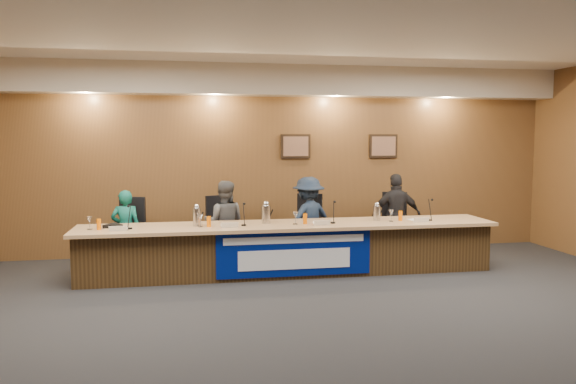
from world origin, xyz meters
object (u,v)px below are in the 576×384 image
Objects in this scene: carafe_left at (197,217)px; carafe_mid at (266,214)px; panelist_a at (126,229)px; office_chair_c at (307,231)px; dais_body at (289,250)px; speakerphone at (113,226)px; office_chair_a at (127,237)px; panelist_c at (308,219)px; banner at (295,254)px; carafe_right at (377,213)px; panelist_d at (396,216)px; office_chair_b at (224,234)px; office_chair_d at (394,228)px; panelist_b at (224,223)px.

carafe_left is 1.01m from carafe_mid.
panelist_a reaches higher than carafe_mid.
carafe_left reaches higher than office_chair_c.
speakerphone reaches higher than dais_body.
office_chair_a is 1.50× the size of speakerphone.
panelist_c is at bearing 22.89° from carafe_left.
office_chair_c is (0.00, 0.10, -0.21)m from panelist_c.
banner reaches higher than dais_body.
speakerphone is (-2.50, 0.05, 0.43)m from dais_body.
carafe_mid is 1.17× the size of carafe_right.
banner is at bearing -10.51° from speakerphone.
carafe_right is at bearing 0.53° from dais_body.
banner is 2.28m from panelist_d.
office_chair_b and office_chair_d have the same top height.
panelist_a is 3.79× the size of speakerphone.
panelist_d is (1.94, 0.72, 0.35)m from dais_body.
dais_body is 0.42m from banner.
banner reaches higher than office_chair_d.
banner is 0.75m from carafe_mid.
dais_body is 26.82× the size of carafe_right.
panelist_a is 1.50m from panelist_b.
banner is 4.58× the size of office_chair_b.
panelist_b is 1.51m from office_chair_a.
carafe_right is at bearing 7.94° from office_chair_a.
panelist_d reaches higher than office_chair_c.
speakerphone is at bearing -149.00° from office_chair_d.
carafe_left reaches higher than office_chair_b.
office_chair_c is 1.27m from carafe_right.
banner is at bearing -90.00° from dais_body.
dais_body is at bearing 166.25° from panelist_a.
banner is at bearing -162.46° from carafe_right.
panelist_c reaches higher than carafe_mid.
panelist_b is at bearing -176.98° from panelist_a.
carafe_left reaches higher than carafe_right.
dais_body is 22.83× the size of carafe_mid.
panelist_c reaches higher than office_chair_d.
office_chair_d is 4.52m from speakerphone.
panelist_d is at bearing -169.64° from panelist_b.
office_chair_b is (1.50, 0.00, 0.00)m from office_chair_a.
carafe_left is at bearing 164.15° from banner.
banner is at bearing -86.12° from office_chair_c.
office_chair_c is (-1.50, 0.10, -0.22)m from panelist_d.
carafe_right is at bearing 117.74° from panelist_c.
office_chair_c is at bearing 14.75° from speakerphone.
office_chair_a is at bearing 6.54° from panelist_b.
dais_body is 2.73× the size of banner.
carafe_mid reaches higher than carafe_left.
panelist_b is 0.90m from carafe_left.
dais_body is 12.50× the size of office_chair_d.
office_chair_a is 1.86× the size of carafe_left.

